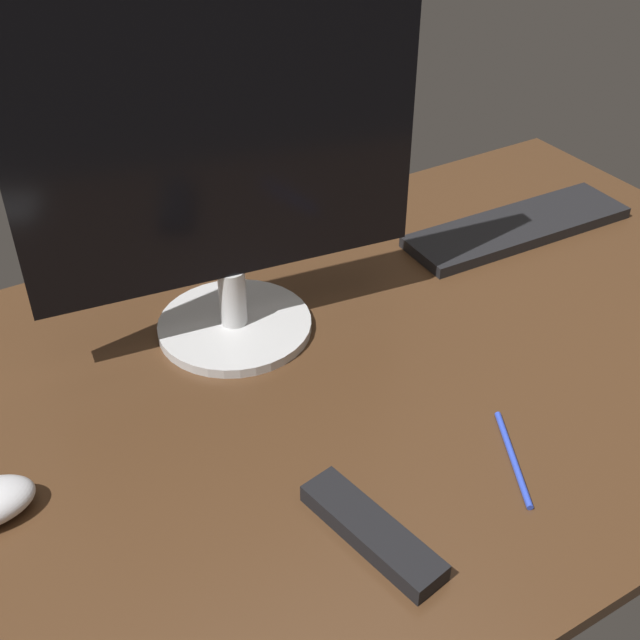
% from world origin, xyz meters
% --- Properties ---
extents(desk, '(1.40, 0.84, 0.02)m').
position_xyz_m(desk, '(0.00, 0.00, 0.01)').
color(desk, '#4C301C').
rests_on(desk, ground).
extents(monitor, '(0.50, 0.21, 0.48)m').
position_xyz_m(monitor, '(-0.11, 0.15, 0.28)').
color(monitor, silver).
rests_on(monitor, desk).
extents(keyboard, '(0.40, 0.13, 0.02)m').
position_xyz_m(keyboard, '(0.41, 0.15, 0.03)').
color(keyboard, black).
rests_on(keyboard, desk).
extents(tv_remote, '(0.07, 0.18, 0.02)m').
position_xyz_m(tv_remote, '(-0.15, -0.24, 0.03)').
color(tv_remote, black).
rests_on(tv_remote, desk).
extents(pen, '(0.07, 0.13, 0.01)m').
position_xyz_m(pen, '(0.05, -0.23, 0.02)').
color(pen, blue).
rests_on(pen, desk).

